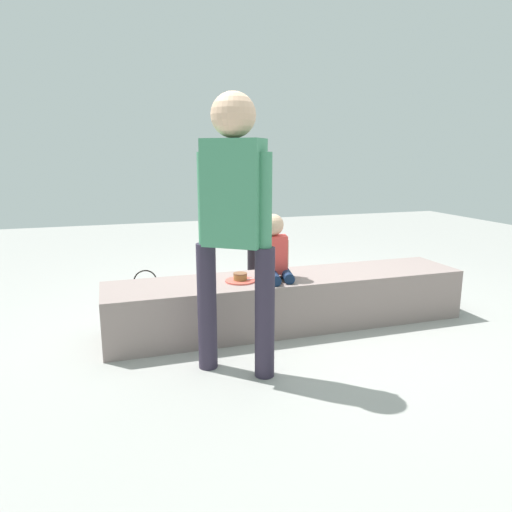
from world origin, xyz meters
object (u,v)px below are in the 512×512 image
at_px(water_bottle_far_side, 140,304).
at_px(cake_box_white, 340,279).
at_px(gift_bag, 367,280).
at_px(cake_plate, 240,279).
at_px(party_cup_red, 228,303).
at_px(water_bottle_near_gift, 298,279).
at_px(handbag_black_leather, 146,292).
at_px(adult_standing, 234,211).
at_px(child_seated, 274,251).

height_order(water_bottle_far_side, cake_box_white, water_bottle_far_side).
bearing_deg(gift_bag, cake_box_white, 102.26).
bearing_deg(cake_plate, cake_box_white, 35.45).
bearing_deg(cake_box_white, party_cup_red, -162.55).
bearing_deg(water_bottle_far_side, water_bottle_near_gift, 11.80).
xyz_separation_m(cake_plate, gift_bag, (1.41, 0.56, -0.27)).
height_order(cake_plate, cake_box_white, cake_plate).
height_order(gift_bag, handbag_black_leather, gift_bag).
distance_m(adult_standing, water_bottle_near_gift, 2.10).
xyz_separation_m(child_seated, cake_box_white, (1.06, 0.94, -0.55)).
distance_m(child_seated, water_bottle_far_side, 1.25).
distance_m(cake_plate, cake_box_white, 1.67).
xyz_separation_m(child_seated, cake_plate, (-0.26, -0.01, -0.19)).
xyz_separation_m(adult_standing, water_bottle_near_gift, (1.07, 1.57, -0.89)).
bearing_deg(adult_standing, water_bottle_far_side, 111.00).
distance_m(gift_bag, water_bottle_near_gift, 0.67).
xyz_separation_m(gift_bag, handbag_black_leather, (-2.03, 0.33, -0.03)).
height_order(water_bottle_near_gift, party_cup_red, water_bottle_near_gift).
bearing_deg(gift_bag, cake_plate, -158.17).
xyz_separation_m(water_bottle_far_side, cake_box_white, (2.01, 0.31, -0.04)).
bearing_deg(handbag_black_leather, cake_box_white, 1.52).
xyz_separation_m(child_seated, adult_standing, (-0.47, -0.62, 0.38)).
bearing_deg(adult_standing, gift_bag, 35.98).
xyz_separation_m(adult_standing, gift_bag, (1.62, 1.17, -0.85)).
xyz_separation_m(water_bottle_near_gift, party_cup_red, (-0.83, -0.42, -0.04)).
relative_size(child_seated, adult_standing, 0.30).
xyz_separation_m(water_bottle_near_gift, water_bottle_far_side, (-1.55, -0.32, -0.00)).
bearing_deg(gift_bag, party_cup_red, -179.00).
bearing_deg(party_cup_red, cake_box_white, 17.45).
height_order(child_seated, water_bottle_near_gift, child_seated).
relative_size(adult_standing, party_cup_red, 13.95).
bearing_deg(child_seated, gift_bag, 25.87).
distance_m(cake_box_white, handbag_black_leather, 1.94).
height_order(water_bottle_far_side, handbag_black_leather, handbag_black_leather).
distance_m(cake_plate, water_bottle_near_gift, 1.34).
height_order(water_bottle_near_gift, cake_box_white, water_bottle_near_gift).
height_order(cake_box_white, handbag_black_leather, handbag_black_leather).
distance_m(child_seated, adult_standing, 0.87).
distance_m(water_bottle_far_side, cake_box_white, 2.04).
bearing_deg(adult_standing, child_seated, 52.70).
relative_size(water_bottle_far_side, party_cup_red, 1.71).
bearing_deg(gift_bag, child_seated, -154.13).
bearing_deg(water_bottle_near_gift, party_cup_red, -152.90).
height_order(adult_standing, water_bottle_far_side, adult_standing).
height_order(cake_plate, party_cup_red, cake_plate).
height_order(adult_standing, water_bottle_near_gift, adult_standing).
bearing_deg(adult_standing, cake_plate, 71.31).
height_order(child_seated, handbag_black_leather, child_seated).
relative_size(child_seated, water_bottle_far_side, 2.40).
height_order(child_seated, cake_plate, child_seated).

